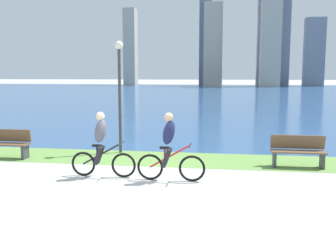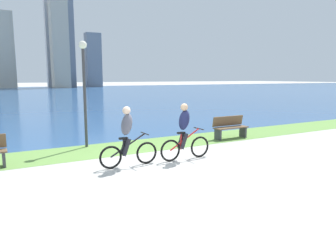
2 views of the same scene
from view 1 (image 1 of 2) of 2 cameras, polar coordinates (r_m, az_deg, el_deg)
ground_plane at (r=9.73m, az=-6.24°, el=-8.12°), size 300.00×300.00×0.00m
grass_strip_bayside at (r=12.30m, az=-3.00°, el=-4.71°), size 120.00×2.13×0.01m
bay_water_surface at (r=51.83m, az=5.89°, el=4.75°), size 300.00×77.74×0.00m
cyclist_lead at (r=9.61m, az=0.21°, el=-3.13°), size 1.70×0.52×1.70m
cyclist_trailing at (r=10.13m, az=-9.67°, el=-2.70°), size 1.71×0.52×1.68m
bench_near_path at (r=13.28m, az=-22.47°, el=-2.41°), size 1.50×0.47×0.90m
bench_far_along_path at (r=11.68m, az=18.40°, el=-3.53°), size 1.50×0.47×0.90m
lamppost_tall at (r=13.00m, az=-7.08°, el=6.71°), size 0.28×0.28×3.69m
city_skyline_far_shore at (r=82.74m, az=11.70°, el=13.11°), size 41.16×8.47×26.31m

